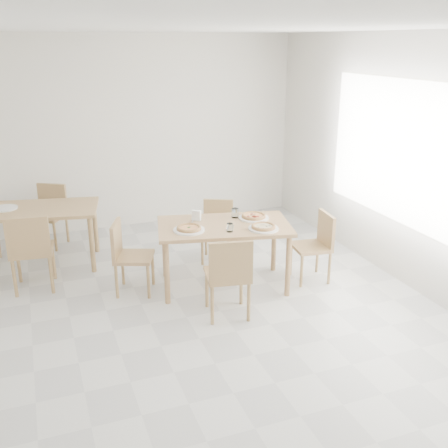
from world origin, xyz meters
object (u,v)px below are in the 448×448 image
object	(u,v)px
plate_margherita	(189,230)
chair_back_s	(31,247)
tumbler_b	(230,228)
napkin_holder	(196,216)
plate_mushroom	(263,228)
pizza_margherita	(189,228)
main_table	(224,232)
pizza_pepperoni	(254,216)
tumbler_a	(235,213)
plate_empty	(5,208)
chair_west	(127,252)
chair_back_n	(50,210)
chair_south	(229,272)
plate_pepperoni	(254,218)
chair_east	(317,242)
pizza_mushroom	(263,226)
second_table	(39,215)
chair_north	(217,226)

from	to	relation	value
plate_margherita	chair_back_s	size ratio (longest dim) A/B	0.37
tumbler_b	napkin_holder	xyz separation A→B (m)	(-0.23, 0.46, 0.01)
plate_mushroom	pizza_margherita	distance (m)	0.81
main_table	pizza_pepperoni	bearing A→B (deg)	23.64
plate_mushroom	tumbler_a	size ratio (longest dim) A/B	3.06
plate_margherita	plate_empty	bearing A→B (deg)	140.70
chair_west	chair_back_n	size ratio (longest dim) A/B	0.99
chair_south	chair_west	size ratio (longest dim) A/B	1.06
chair_west	tumbler_b	xyz separation A→B (m)	(1.04, -0.48, 0.32)
pizza_pepperoni	tumbler_b	world-z (taller)	tumbler_b
chair_back_s	napkin_holder	bearing A→B (deg)	174.15
tumbler_a	main_table	bearing A→B (deg)	-137.39
plate_margherita	chair_back_s	world-z (taller)	chair_back_s
plate_margherita	chair_back_n	size ratio (longest dim) A/B	0.41
tumbler_a	pizza_margherita	bearing A→B (deg)	-158.71
chair_west	pizza_pepperoni	bearing A→B (deg)	-75.51
main_table	plate_pepperoni	world-z (taller)	plate_pepperoni
chair_south	main_table	bearing A→B (deg)	-96.31
tumbler_b	plate_margherita	bearing A→B (deg)	156.25
tumbler_a	napkin_holder	xyz separation A→B (m)	(-0.46, 0.03, 0.01)
chair_east	tumbler_a	bearing A→B (deg)	-108.12
chair_west	plate_mushroom	bearing A→B (deg)	-89.84
plate_margherita	plate_mushroom	world-z (taller)	same
chair_south	chair_back_s	size ratio (longest dim) A/B	0.95
pizza_pepperoni	chair_back_n	xyz separation A→B (m)	(-2.17, 2.01, -0.30)
pizza_pepperoni	chair_back_n	distance (m)	2.97
pizza_pepperoni	chair_back_s	distance (m)	2.52
main_table	plate_margherita	distance (m)	0.44
plate_mushroom	chair_west	bearing A→B (deg)	158.98
tumbler_b	pizza_mushroom	bearing A→B (deg)	-9.49
pizza_margherita	chair_west	bearing A→B (deg)	154.61
pizza_mushroom	second_table	size ratio (longest dim) A/B	0.23
chair_north	plate_margherita	size ratio (longest dim) A/B	2.26
chair_east	second_table	world-z (taller)	chair_east
plate_empty	chair_south	bearing A→B (deg)	-46.53
pizza_pepperoni	tumbler_b	distance (m)	0.52
chair_north	chair_back_n	world-z (taller)	chair_back_n
main_table	plate_margherita	world-z (taller)	plate_margherita
plate_pepperoni	tumbler_a	size ratio (longest dim) A/B	3.21
pizza_margherita	pizza_pepperoni	distance (m)	0.83
plate_margherita	napkin_holder	xyz separation A→B (m)	(0.18, 0.28, 0.05)
plate_mushroom	second_table	distance (m)	2.81
main_table	plate_pepperoni	distance (m)	0.41
chair_west	plate_empty	bearing A→B (deg)	66.34
chair_south	napkin_holder	size ratio (longest dim) A/B	6.99
chair_north	pizza_pepperoni	xyz separation A→B (m)	(0.19, -0.71, 0.34)
pizza_margherita	chair_back_n	world-z (taller)	chair_back_n
chair_north	chair_south	bearing A→B (deg)	-78.76
pizza_pepperoni	plate_empty	world-z (taller)	pizza_pepperoni
pizza_margherita	plate_mushroom	bearing A→B (deg)	-17.23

